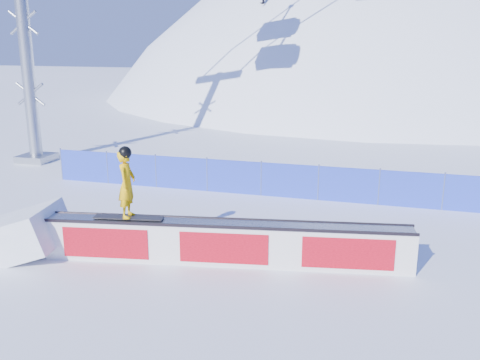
# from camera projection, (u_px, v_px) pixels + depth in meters

# --- Properties ---
(ground) EXTENTS (160.00, 160.00, 0.00)m
(ground) POSITION_uv_depth(u_px,v_px,m) (332.00, 252.00, 13.84)
(ground) COLOR white
(ground) RESTS_ON ground
(snow_hill) EXTENTS (64.00, 64.00, 64.00)m
(snow_hill) POSITION_uv_depth(u_px,v_px,m) (369.00, 262.00, 57.50)
(snow_hill) COLOR white
(snow_hill) RESTS_ON ground
(safety_fence) EXTENTS (22.05, 0.05, 1.30)m
(safety_fence) POSITION_uv_depth(u_px,v_px,m) (348.00, 185.00, 17.87)
(safety_fence) COLOR blue
(safety_fence) RESTS_ON ground
(rail_box) EXTENTS (8.99, 2.10, 1.08)m
(rail_box) POSITION_uv_depth(u_px,v_px,m) (225.00, 243.00, 13.03)
(rail_box) COLOR white
(rail_box) RESTS_ON ground
(snow_ramp) EXTENTS (3.12, 2.24, 1.79)m
(snow_ramp) POSITION_uv_depth(u_px,v_px,m) (10.00, 253.00, 13.77)
(snow_ramp) COLOR white
(snow_ramp) RESTS_ON ground
(snowboarder) EXTENTS (1.75, 0.66, 1.80)m
(snowboarder) POSITION_uv_depth(u_px,v_px,m) (127.00, 183.00, 12.92)
(snowboarder) COLOR black
(snowboarder) RESTS_ON rail_box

